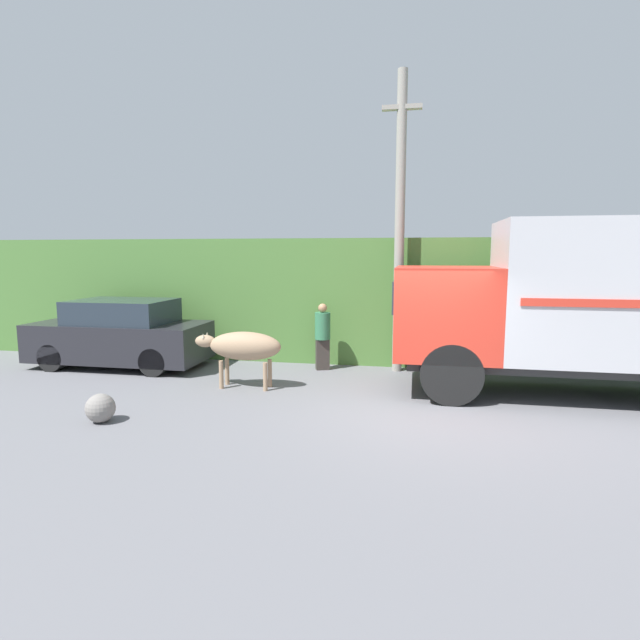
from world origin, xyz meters
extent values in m
plane|color=slate|center=(0.00, 0.00, 0.00)|extent=(60.00, 60.00, 0.00)
cube|color=#4C7A38|center=(0.00, 6.86, 1.59)|extent=(32.00, 6.86, 3.18)
cube|color=#8CC69E|center=(-3.44, 4.84, 1.21)|extent=(4.05, 2.40, 2.43)
cube|color=#4C4742|center=(-3.44, 4.84, 2.51)|extent=(4.35, 2.70, 0.16)
cube|color=#2D2D2D|center=(2.80, 1.49, 0.67)|extent=(6.04, 1.78, 0.18)
cube|color=red|center=(0.50, 1.49, 1.65)|extent=(1.97, 2.22, 1.78)
cube|color=#232D38|center=(-0.50, 1.49, 1.97)|extent=(0.04, 1.89, 0.62)
cube|color=#BCBCC1|center=(3.79, 1.49, 2.10)|extent=(4.60, 2.22, 2.67)
cylinder|color=black|center=(0.60, 0.62, 0.58)|extent=(1.16, 0.49, 1.16)
ellipsoid|color=#9E7F60|center=(-3.56, 0.93, 0.89)|extent=(1.54, 0.60, 0.60)
ellipsoid|color=#9E7F60|center=(-4.44, 0.93, 0.97)|extent=(0.45, 0.26, 0.26)
cone|color=#B7AD93|center=(-4.44, 0.82, 1.10)|extent=(0.06, 0.06, 0.11)
cone|color=#B7AD93|center=(-4.44, 1.03, 1.10)|extent=(0.06, 0.06, 0.11)
cylinder|color=#9E7F60|center=(-4.03, 0.76, 0.30)|extent=(0.09, 0.09, 0.59)
cylinder|color=#9E7F60|center=(-4.03, 1.09, 0.30)|extent=(0.09, 0.09, 0.59)
cylinder|color=#9E7F60|center=(-3.08, 0.76, 0.30)|extent=(0.09, 0.09, 0.59)
cylinder|color=#9E7F60|center=(-3.08, 1.09, 0.30)|extent=(0.09, 0.09, 0.59)
cube|color=#232328|center=(-7.29, 2.24, 0.64)|extent=(4.27, 1.78, 0.92)
cube|color=#232D38|center=(-7.18, 2.24, 1.39)|extent=(2.35, 1.63, 0.57)
cylinder|color=black|center=(-8.61, 1.50, 0.33)|extent=(0.66, 0.28, 0.66)
cylinder|color=black|center=(-5.96, 1.50, 0.33)|extent=(0.66, 0.28, 0.66)
cube|color=#38332D|center=(-2.27, 2.86, 0.37)|extent=(0.37, 0.30, 0.75)
cylinder|color=#33724C|center=(-2.27, 2.86, 1.07)|extent=(0.48, 0.48, 0.65)
sphere|color=#A87A56|center=(-2.27, 2.86, 1.51)|extent=(0.21, 0.21, 0.21)
cylinder|color=gray|center=(-0.49, 3.07, 3.45)|extent=(0.23, 0.23, 6.89)
cube|color=gray|center=(-0.49, 3.07, 6.06)|extent=(0.90, 0.18, 0.10)
sphere|color=gray|center=(-5.22, -1.60, 0.24)|extent=(0.48, 0.48, 0.48)
camera|label=1|loc=(-0.10, -8.81, 2.81)|focal=28.00mm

